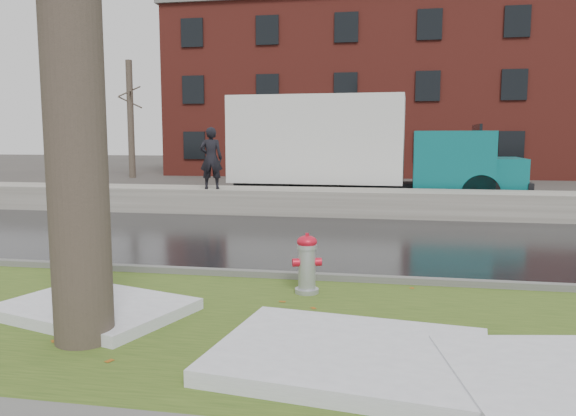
# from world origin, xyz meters

# --- Properties ---
(ground) EXTENTS (120.00, 120.00, 0.00)m
(ground) POSITION_xyz_m (0.00, 0.00, 0.00)
(ground) COLOR #47423D
(ground) RESTS_ON ground
(verge) EXTENTS (60.00, 4.50, 0.04)m
(verge) POSITION_xyz_m (0.00, -1.25, 0.02)
(verge) COLOR #334B19
(verge) RESTS_ON ground
(road) EXTENTS (60.00, 7.00, 0.03)m
(road) POSITION_xyz_m (0.00, 4.50, 0.01)
(road) COLOR black
(road) RESTS_ON ground
(parking_lot) EXTENTS (60.00, 9.00, 0.03)m
(parking_lot) POSITION_xyz_m (0.00, 13.00, 0.01)
(parking_lot) COLOR slate
(parking_lot) RESTS_ON ground
(curb) EXTENTS (60.00, 0.15, 0.14)m
(curb) POSITION_xyz_m (0.00, 1.00, 0.07)
(curb) COLOR slate
(curb) RESTS_ON ground
(snowbank) EXTENTS (60.00, 1.60, 0.75)m
(snowbank) POSITION_xyz_m (0.00, 8.70, 0.38)
(snowbank) COLOR #ABA69C
(snowbank) RESTS_ON ground
(brick_building) EXTENTS (26.00, 12.00, 10.00)m
(brick_building) POSITION_xyz_m (2.00, 30.00, 5.00)
(brick_building) COLOR maroon
(brick_building) RESTS_ON ground
(bg_tree_left) EXTENTS (1.40, 1.62, 6.50)m
(bg_tree_left) POSITION_xyz_m (-12.00, 22.00, 3.33)
(bg_tree_left) COLOR brown
(bg_tree_left) RESTS_ON ground
(bg_tree_center) EXTENTS (1.40, 1.62, 6.50)m
(bg_tree_center) POSITION_xyz_m (-6.00, 26.00, 3.33)
(bg_tree_center) COLOR brown
(bg_tree_center) RESTS_ON ground
(fire_hydrant) EXTENTS (0.43, 0.40, 0.87)m
(fire_hydrant) POSITION_xyz_m (1.19, 0.22, 0.50)
(fire_hydrant) COLOR #A7AAAF
(fire_hydrant) RESTS_ON verge
(box_truck) EXTENTS (10.88, 2.83, 3.62)m
(box_truck) POSITION_xyz_m (1.07, 11.22, 1.91)
(box_truck) COLOR black
(box_truck) RESTS_ON ground
(worker) EXTENTS (0.73, 0.56, 1.81)m
(worker) POSITION_xyz_m (-2.85, 8.24, 1.65)
(worker) COLOR black
(worker) RESTS_ON snowbank
(snow_patch_near) EXTENTS (2.84, 2.33, 0.16)m
(snow_patch_near) POSITION_xyz_m (1.98, -2.20, 0.12)
(snow_patch_near) COLOR silver
(snow_patch_near) RESTS_ON verge
(snow_patch_far) EXTENTS (2.58, 2.18, 0.14)m
(snow_patch_far) POSITION_xyz_m (-1.32, -1.21, 0.11)
(snow_patch_far) COLOR silver
(snow_patch_far) RESTS_ON verge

